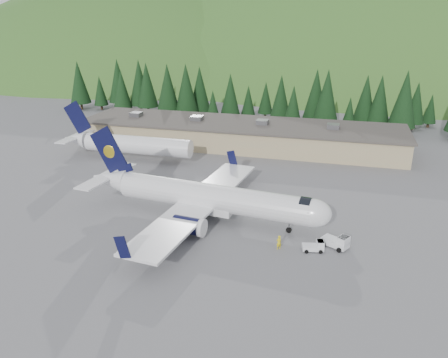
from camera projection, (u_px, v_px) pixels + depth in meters
ground at (213, 219)px, 62.44m from camera, size 600.00×600.00×0.00m
airliner at (206, 197)px, 61.66m from camera, size 36.76×34.56×12.19m
second_airliner at (125, 143)px, 87.23m from camera, size 27.50×11.00×10.05m
baggage_tug_a at (315, 246)px, 53.93m from camera, size 2.82×2.04×1.38m
baggage_tug_b at (337, 242)px, 54.62m from camera, size 3.72×3.14×1.78m
terminal_building at (240, 134)px, 97.06m from camera, size 71.00×17.00×6.10m
ramp_worker at (279, 242)px, 54.21m from camera, size 0.81×0.80×1.89m
tree_line at (254, 93)px, 116.02m from camera, size 114.15×19.21×14.36m
hills at (394, 208)px, 265.92m from camera, size 614.00×330.00×300.00m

